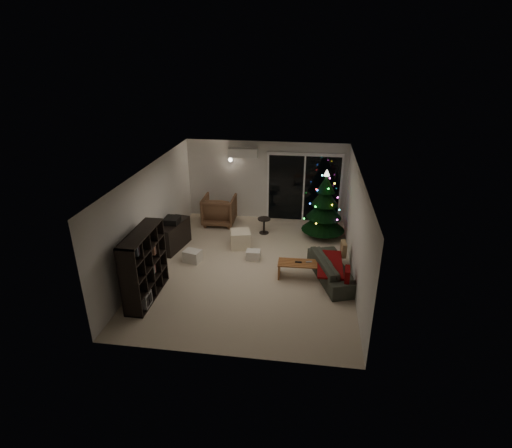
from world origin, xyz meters
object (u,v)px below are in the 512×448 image
Objects in this scene: coffee_table at (304,270)px; christmas_tree at (325,204)px; bookshelf at (136,265)px; media_cabinet at (173,235)px; sofa at (334,269)px; armchair at (219,210)px.

christmas_tree is (0.46, 2.39, 0.81)m from coffee_table.
coffee_table is at bearing 23.17° from bookshelf.
bookshelf is 1.31× the size of media_cabinet.
coffee_table is (3.61, 1.29, -0.59)m from bookshelf.
sofa is at bearing 1.80° from coffee_table.
media_cabinet is 1.21× the size of armchair.
coffee_table is at bearing 132.12° from armchair.
media_cabinet is at bearing 161.92° from coffee_table.
bookshelf is 1.24× the size of coffee_table.
christmas_tree reaches higher than bookshelf.
armchair is (0.88, 1.83, 0.08)m from media_cabinet.
bookshelf is at bearing -161.67° from coffee_table.
bookshelf is 0.84× the size of sofa.
christmas_tree reaches higher than media_cabinet.
sofa reaches higher than coffee_table.
coffee_table is at bearing -6.28° from media_cabinet.
sofa is at bearing -3.24° from media_cabinet.
bookshelf reaches higher than media_cabinet.
media_cabinet is 4.43m from sofa.
sofa is (4.30, -1.05, -0.10)m from media_cabinet.
christmas_tree reaches higher than sofa.
christmas_tree is (-0.22, 2.36, 0.74)m from sofa.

